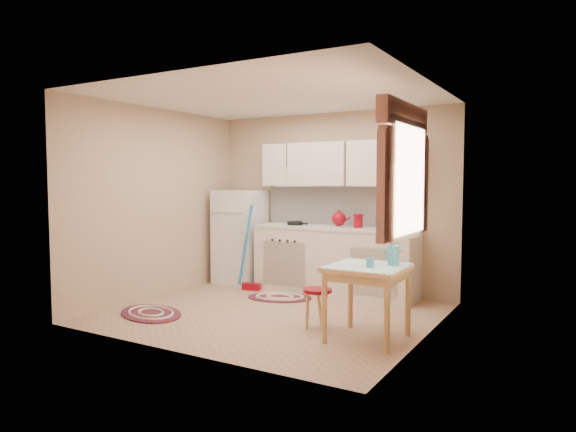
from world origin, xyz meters
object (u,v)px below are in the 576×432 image
object	(u,v)px
fridge	(240,237)
table	(367,303)
stool	(317,309)
base_cabinets	(335,262)

from	to	relation	value
fridge	table	world-z (taller)	fridge
table	stool	world-z (taller)	table
fridge	base_cabinets	size ratio (longest dim) A/B	0.62
table	stool	xyz separation A→B (m)	(-0.58, 0.08, -0.15)
table	stool	size ratio (longest dim) A/B	1.71
base_cabinets	stool	distance (m)	1.71
table	stool	bearing A→B (deg)	171.78
fridge	base_cabinets	world-z (taller)	fridge
base_cabinets	stool	size ratio (longest dim) A/B	5.36
fridge	stool	distance (m)	2.66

